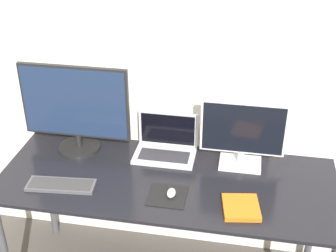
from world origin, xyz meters
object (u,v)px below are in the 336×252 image
monitor_right (243,134)px  book (241,207)px  mouse (171,193)px  laptop (166,145)px  monitor_left (75,108)px  keyboard (61,185)px

monitor_right → book: size_ratio=2.12×
book → mouse: bearing=173.9°
laptop → book: (0.43, -0.42, -0.04)m
monitor_left → monitor_right: (0.90, 0.00, -0.06)m
laptop → mouse: size_ratio=4.89×
mouse → monitor_left: bearing=150.1°
laptop → book: 0.60m
mouse → book: size_ratio=0.33×
book → keyboard: bearing=178.9°
laptop → mouse: bearing=-75.7°
monitor_left → keyboard: monitor_left is taller
laptop → book: bearing=-43.8°
monitor_right → mouse: monitor_right is taller
keyboard → monitor_left: bearing=95.0°
monitor_left → book: bearing=-22.0°
laptop → keyboard: 0.61m
monitor_left → laptop: 0.53m
keyboard → mouse: bearing=2.0°
monitor_left → laptop: bearing=4.8°
monitor_left → book: 1.03m
monitor_left → book: size_ratio=2.89×
laptop → mouse: 0.39m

